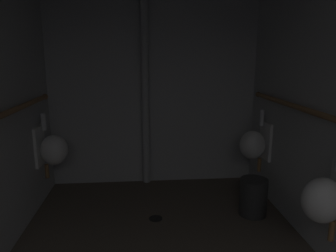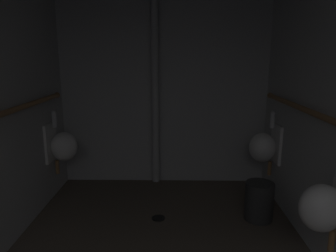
# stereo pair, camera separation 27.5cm
# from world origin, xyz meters

# --- Properties ---
(wall_back) EXTENTS (2.74, 0.06, 2.43)m
(wall_back) POSITION_xyz_m (0.00, 4.07, 1.21)
(wall_back) COLOR #B8BBBA
(wall_back) RESTS_ON ground
(urinal_left_mid) EXTENTS (0.32, 0.30, 0.76)m
(urinal_left_mid) POSITION_xyz_m (-1.16, 3.53, 0.63)
(urinal_left_mid) COLOR white
(urinal_right_mid) EXTENTS (0.32, 0.30, 0.76)m
(urinal_right_mid) POSITION_xyz_m (1.16, 2.07, 0.63)
(urinal_right_mid) COLOR white
(urinal_right_far) EXTENTS (0.32, 0.30, 0.76)m
(urinal_right_far) POSITION_xyz_m (1.16, 3.52, 0.63)
(urinal_right_far) COLOR white
(standpipe_back_wall) EXTENTS (0.09, 0.09, 2.38)m
(standpipe_back_wall) POSITION_xyz_m (-0.10, 3.96, 1.21)
(standpipe_back_wall) COLOR #B8BBBA
(standpipe_back_wall) RESTS_ON ground
(floor_drain) EXTENTS (0.14, 0.14, 0.01)m
(floor_drain) POSITION_xyz_m (-0.03, 3.03, 0.00)
(floor_drain) COLOR black
(floor_drain) RESTS_ON ground
(waste_bin) EXTENTS (0.29, 0.29, 0.39)m
(waste_bin) POSITION_xyz_m (1.00, 3.03, 0.20)
(waste_bin) COLOR #2D2D2D
(waste_bin) RESTS_ON ground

